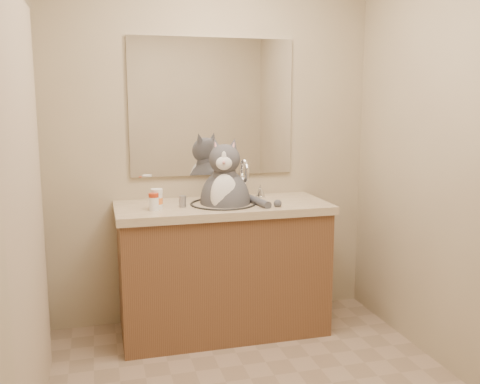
% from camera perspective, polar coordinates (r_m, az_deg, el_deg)
% --- Properties ---
extents(room, '(2.22, 2.52, 2.42)m').
position_cam_1_polar(room, '(2.42, 3.29, 2.68)').
color(room, gray).
rests_on(room, ground).
extents(vanity, '(1.34, 0.59, 1.12)m').
position_cam_1_polar(vanity, '(3.49, -1.86, -7.81)').
color(vanity, brown).
rests_on(vanity, ground).
extents(mirror, '(1.10, 0.02, 0.90)m').
position_cam_1_polar(mirror, '(3.59, -2.96, 9.01)').
color(mirror, white).
rests_on(mirror, room).
extents(shower_curtain, '(0.02, 1.30, 1.93)m').
position_cam_1_polar(shower_curtain, '(2.44, -21.71, -1.97)').
color(shower_curtain, '#BDAB8F').
rests_on(shower_curtain, ground).
extents(cat, '(0.43, 0.46, 0.63)m').
position_cam_1_polar(cat, '(3.38, -1.57, -0.52)').
color(cat, '#4C4C51').
rests_on(cat, vanity).
extents(pill_bottle_redcap, '(0.08, 0.08, 0.10)m').
position_cam_1_polar(pill_bottle_redcap, '(3.21, -9.18, -1.03)').
color(pill_bottle_redcap, white).
rests_on(pill_bottle_redcap, vanity).
extents(pill_bottle_orange, '(0.09, 0.09, 0.12)m').
position_cam_1_polar(pill_bottle_orange, '(3.26, -8.86, -0.76)').
color(pill_bottle_orange, white).
rests_on(pill_bottle_orange, vanity).
extents(grey_canister, '(0.04, 0.04, 0.07)m').
position_cam_1_polar(grey_canister, '(3.29, -6.14, -1.01)').
color(grey_canister, gray).
rests_on(grey_canister, vanity).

